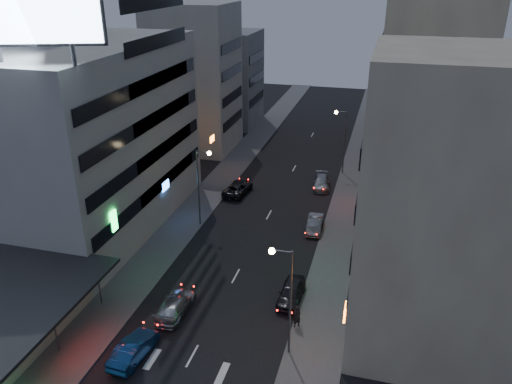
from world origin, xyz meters
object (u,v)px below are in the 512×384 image
at_px(parked_car_right_far, 321,182).
at_px(road_car_blue, 134,349).
at_px(road_car_silver, 175,305).
at_px(parked_car_right_near, 291,292).
at_px(parked_car_right_mid, 315,224).
at_px(parked_car_left, 238,188).
at_px(person, 297,316).

height_order(parked_car_right_far, road_car_blue, road_car_blue).
bearing_deg(road_car_silver, parked_car_right_near, -156.00).
height_order(parked_car_right_mid, parked_car_left, parked_car_left).
height_order(parked_car_right_near, parked_car_left, parked_car_right_near).
bearing_deg(person, road_car_blue, -10.47).
xyz_separation_m(parked_car_right_near, parked_car_right_mid, (-0.04, 12.04, -0.07)).
distance_m(parked_car_right_near, road_car_silver, 9.07).
distance_m(parked_car_right_near, parked_car_left, 21.12).
relative_size(parked_car_right_near, parked_car_right_far, 0.96).
xyz_separation_m(parked_car_right_mid, person, (1.06, -15.18, 0.36)).
distance_m(parked_car_right_mid, parked_car_right_far, 10.83).
distance_m(road_car_blue, road_car_silver, 5.27).
relative_size(parked_car_left, parked_car_right_far, 1.10).
bearing_deg(parked_car_right_near, parked_car_right_mid, 91.18).
relative_size(parked_car_right_near, road_car_silver, 0.91).
bearing_deg(parked_car_right_near, road_car_blue, -133.88).
bearing_deg(person, parked_car_right_mid, -126.90).
xyz_separation_m(parked_car_right_near, person, (1.03, -3.14, 0.29)).
relative_size(road_car_blue, person, 2.42).
bearing_deg(road_car_blue, person, -145.27).
xyz_separation_m(parked_car_left, parked_car_right_far, (9.15, 4.27, -0.03)).
relative_size(parked_car_right_near, parked_car_left, 0.87).
bearing_deg(road_car_silver, parked_car_right_mid, -118.22).
xyz_separation_m(road_car_blue, person, (10.02, 5.89, 0.31)).
bearing_deg(person, parked_car_right_far, -126.58).
bearing_deg(road_car_blue, parked_car_left, -83.44).
bearing_deg(road_car_blue, parked_car_right_near, -130.60).
relative_size(parked_car_right_far, person, 2.50).
xyz_separation_m(road_car_blue, road_car_silver, (0.77, 5.21, -0.03)).
bearing_deg(road_car_silver, parked_car_right_far, -106.19).
bearing_deg(road_car_blue, parked_car_right_far, -99.90).
height_order(parked_car_right_near, parked_car_right_far, parked_car_right_near).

